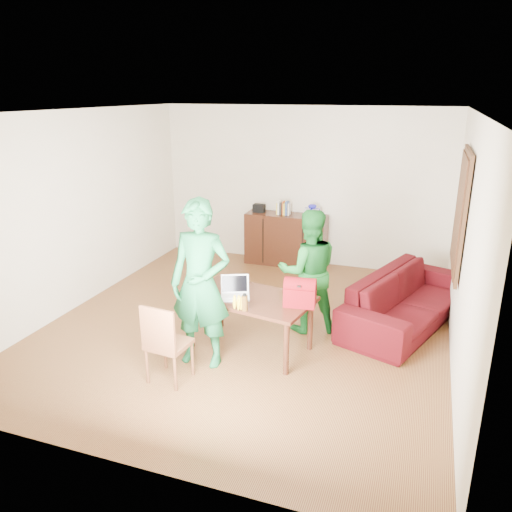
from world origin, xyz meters
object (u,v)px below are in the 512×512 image
at_px(person_near, 201,284).
at_px(sofa, 407,299).
at_px(table, 250,303).
at_px(laptop, 235,294).
at_px(red_bag, 300,295).
at_px(person_far, 308,271).
at_px(chair, 169,358).
at_px(bottle, 245,302).

height_order(person_near, sofa, person_near).
relative_size(table, sofa, 0.67).
height_order(laptop, red_bag, red_bag).
distance_m(person_far, laptop, 1.05).
xyz_separation_m(chair, bottle, (0.65, 0.55, 0.50)).
bearing_deg(chair, bottle, 45.70).
height_order(chair, person_far, person_far).
distance_m(person_far, sofa, 1.41).
bearing_deg(person_far, person_near, 29.10).
relative_size(person_far, laptop, 4.08).
bearing_deg(person_near, laptop, 53.42).
relative_size(person_near, sofa, 0.82).
height_order(person_near, red_bag, person_near).
bearing_deg(person_far, sofa, -176.66).
height_order(person_near, laptop, person_near).
distance_m(person_near, red_bag, 1.10).
bearing_deg(red_bag, person_near, -164.74).
relative_size(table, person_far, 0.97).
distance_m(chair, person_far, 2.05).
bearing_deg(red_bag, chair, -150.34).
height_order(table, red_bag, red_bag).
bearing_deg(laptop, table, 11.37).
bearing_deg(laptop, person_near, -147.00).
distance_m(bottle, sofa, 2.39).
distance_m(chair, laptop, 1.04).
bearing_deg(chair, laptop, 68.35).
bearing_deg(sofa, person_far, 136.73).
distance_m(laptop, red_bag, 0.76).
distance_m(chair, person_near, 0.84).
bearing_deg(chair, person_near, 75.01).
xyz_separation_m(laptop, sofa, (1.86, 1.41, -0.37)).
distance_m(laptop, sofa, 2.36).
distance_m(chair, sofa, 3.20).
height_order(person_near, bottle, person_near).
bearing_deg(person_near, person_far, 50.22).
bearing_deg(person_near, red_bag, 20.09).
xyz_separation_m(chair, person_near, (0.17, 0.46, 0.68)).
relative_size(laptop, red_bag, 1.12).
bearing_deg(table, red_bag, 4.62).
bearing_deg(bottle, person_far, 68.21).
relative_size(chair, person_near, 0.47).
distance_m(person_far, bottle, 1.18).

